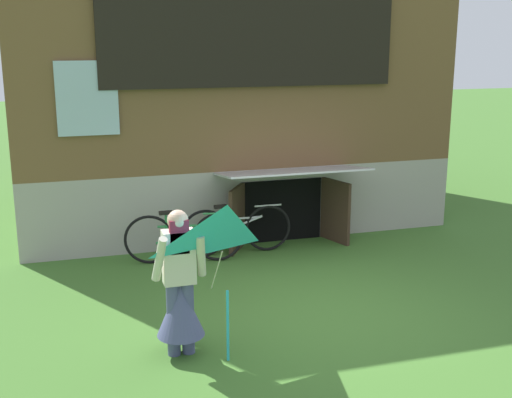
{
  "coord_description": "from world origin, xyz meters",
  "views": [
    {
      "loc": [
        -3.0,
        -7.2,
        3.4
      ],
      "look_at": [
        -0.53,
        0.96,
        1.28
      ],
      "focal_mm": 46.57,
      "sensor_mm": 36.0,
      "label": 1
    }
  ],
  "objects_px": {
    "kite": "(228,246)",
    "bicycle_silver": "(237,230)",
    "person": "(180,295)",
    "bicycle_green": "(184,237)"
  },
  "relations": [
    {
      "from": "person",
      "to": "kite",
      "type": "height_order",
      "value": "kite"
    },
    {
      "from": "kite",
      "to": "bicycle_silver",
      "type": "height_order",
      "value": "kite"
    },
    {
      "from": "person",
      "to": "bicycle_green",
      "type": "relative_size",
      "value": 0.91
    },
    {
      "from": "person",
      "to": "bicycle_silver",
      "type": "distance_m",
      "value": 3.49
    },
    {
      "from": "kite",
      "to": "bicycle_silver",
      "type": "bearing_deg",
      "value": 73.62
    },
    {
      "from": "person",
      "to": "bicycle_green",
      "type": "bearing_deg",
      "value": 99.96
    },
    {
      "from": "bicycle_green",
      "to": "bicycle_silver",
      "type": "bearing_deg",
      "value": 20.84
    },
    {
      "from": "person",
      "to": "bicycle_green",
      "type": "xyz_separation_m",
      "value": [
        0.59,
        2.97,
        -0.29
      ]
    },
    {
      "from": "bicycle_silver",
      "to": "bicycle_green",
      "type": "xyz_separation_m",
      "value": [
        -0.88,
        -0.18,
        0.0
      ]
    },
    {
      "from": "bicycle_silver",
      "to": "kite",
      "type": "bearing_deg",
      "value": -105.24
    }
  ]
}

